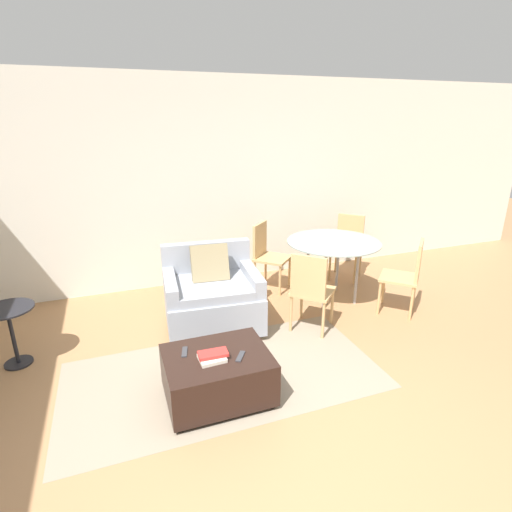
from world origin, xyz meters
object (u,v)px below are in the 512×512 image
at_px(dining_chair_far_left, 267,252).
at_px(dining_table, 333,248).
at_px(armchair, 212,297).
at_px(dining_chair_near_right, 408,272).
at_px(side_table, 10,325).
at_px(book_stack, 212,356).
at_px(tv_remote_primary, 185,352).
at_px(tv_remote_secondary, 240,356).
at_px(dining_chair_near_left, 311,287).
at_px(dining_chair_far_right, 348,242).
at_px(ottoman, 218,374).

bearing_deg(dining_chair_far_left, dining_table, -45.00).
relative_size(armchair, dining_chair_far_left, 1.18).
height_order(armchair, dining_chair_near_right, armchair).
bearing_deg(dining_chair_far_left, side_table, -163.15).
bearing_deg(armchair, book_stack, -103.92).
height_order(tv_remote_primary, dining_table, dining_table).
height_order(tv_remote_secondary, dining_chair_near_right, dining_chair_near_right).
height_order(side_table, dining_chair_near_left, dining_chair_near_left).
bearing_deg(dining_chair_far_right, book_stack, -141.19).
bearing_deg(ottoman, tv_remote_secondary, -28.03).
distance_m(dining_table, dining_chair_near_right, 0.91).
bearing_deg(book_stack, tv_remote_secondary, -11.74).
relative_size(book_stack, tv_remote_primary, 1.55).
bearing_deg(dining_table, side_table, -176.09).
height_order(book_stack, dining_table, dining_table).
distance_m(armchair, dining_chair_near_right, 2.28).
height_order(dining_chair_near_left, dining_chair_far_left, same).
relative_size(side_table, dining_chair_near_right, 0.65).
height_order(dining_chair_near_left, dining_chair_near_right, same).
xyz_separation_m(dining_chair_near_right, dining_chair_far_right, (-0.00, 1.27, 0.00)).
distance_m(armchair, tv_remote_secondary, 1.27).
distance_m(armchair, side_table, 1.92).
bearing_deg(dining_table, dining_chair_far_left, 135.00).
bearing_deg(tv_remote_secondary, dining_chair_far_right, 41.98).
bearing_deg(dining_chair_near_left, side_table, 172.25).
relative_size(dining_table, dining_chair_far_left, 1.28).
bearing_deg(dining_chair_far_left, tv_remote_primary, -128.02).
bearing_deg(armchair, ottoman, -102.27).
xyz_separation_m(tv_remote_secondary, dining_table, (1.68, 1.45, 0.28)).
bearing_deg(book_stack, armchair, 76.08).
bearing_deg(tv_remote_primary, dining_chair_near_left, 22.35).
distance_m(dining_chair_far_left, dining_chair_far_right, 1.27).
height_order(armchair, tv_remote_secondary, armchair).
bearing_deg(ottoman, dining_table, 36.26).
distance_m(book_stack, dining_table, 2.38).
relative_size(book_stack, dining_chair_far_right, 0.27).
bearing_deg(armchair, side_table, -178.30).
distance_m(book_stack, tv_remote_secondary, 0.22).
bearing_deg(dining_chair_near_right, dining_chair_near_left, 180.00).
bearing_deg(dining_chair_near_right, dining_chair_far_left, 135.00).
xyz_separation_m(tv_remote_secondary, dining_chair_far_right, (2.32, 2.08, 0.11)).
relative_size(armchair, ottoman, 1.26).
bearing_deg(book_stack, dining_chair_near_left, 31.35).
xyz_separation_m(dining_chair_near_left, dining_chair_far_right, (1.27, 1.27, 0.00)).
relative_size(ottoman, dining_table, 0.73).
relative_size(dining_chair_near_left, dining_chair_far_left, 1.00).
distance_m(dining_chair_near_right, dining_chair_far_left, 1.79).
distance_m(book_stack, dining_chair_far_right, 3.26).
bearing_deg(dining_chair_far_right, dining_chair_near_left, -135.00).
height_order(side_table, dining_table, dining_table).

